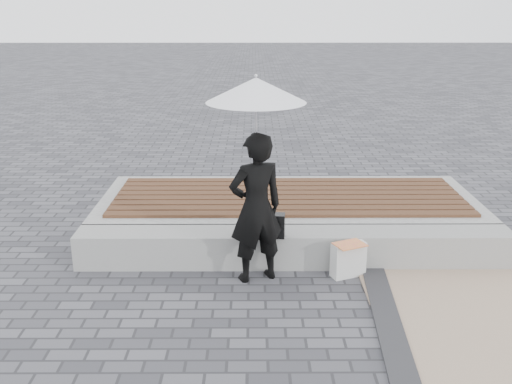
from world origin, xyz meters
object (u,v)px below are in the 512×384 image
woman (256,208)px  seating_ledge (294,247)px  handbag (268,225)px  parasol (256,90)px  canvas_tote (348,259)px

woman → seating_ledge: bearing=-160.2°
handbag → seating_ledge: bearing=34.3°
seating_ledge → woman: 0.86m
seating_ledge → handbag: 0.49m
parasol → handbag: parasol is taller
seating_ledge → canvas_tote: (0.58, -0.34, -0.00)m
seating_ledge → handbag: (-0.31, -0.17, 0.34)m
handbag → canvas_tote: size_ratio=0.98×
woman → canvas_tote: woman is taller
seating_ledge → woman: size_ratio=3.05×
seating_ledge → woman: woman is taller
handbag → canvas_tote: handbag is taller
handbag → canvas_tote: 0.97m
woman → parasol: bearing=-22.3°
woman → canvas_tote: size_ratio=4.19×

